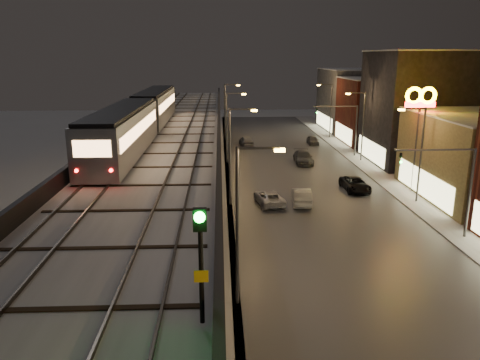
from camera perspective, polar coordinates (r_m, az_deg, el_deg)
name	(u,v)px	position (r m, az deg, el deg)	size (l,w,h in m)	color
road_surface	(309,191)	(48.38, 8.42, -1.39)	(17.00, 120.00, 0.06)	#46474D
sidewalk_right	(405,190)	(51.20, 19.48, -1.15)	(4.00, 120.00, 0.14)	#9FA1A8
under_viaduct_pavement	(177,193)	(47.73, -7.71, -1.59)	(11.00, 120.00, 0.06)	#9FA1A8
elevated_viaduct	(172,144)	(43.37, -8.33, 4.31)	(9.00, 100.00, 6.30)	black
viaduct_trackbed	(171,136)	(43.36, -8.36, 5.34)	(8.40, 100.00, 0.32)	#B2B7C1
viaduct_parapet_streetside	(219,131)	(43.09, -2.58, 6.04)	(0.30, 100.00, 1.10)	black
viaduct_parapet_far	(123,131)	(43.98, -14.05, 5.79)	(0.30, 100.00, 1.10)	black
building_d	(421,108)	(64.24, 21.20, 8.20)	(12.20, 13.20, 14.16)	black
building_e	(382,111)	(77.41, 16.98, 8.05)	(12.20, 12.20, 10.16)	#4D1D13
building_f	(357,100)	(90.62, 14.10, 9.48)	(12.20, 16.20, 11.16)	#48484A
streetlight_left_1	(242,216)	(25.01, 0.28, -4.36)	(2.57, 0.28, 9.00)	#38383A
streetlight_left_2	(233,150)	(42.41, -0.90, 3.70)	(2.57, 0.28, 9.00)	#38383A
streetlight_right_2	(419,148)	(46.17, 20.95, 3.63)	(2.56, 0.28, 9.00)	#38383A
streetlight_left_3	(229,122)	(60.16, -1.39, 7.04)	(2.57, 0.28, 9.00)	#38383A
streetlight_right_3	(361,122)	(62.87, 14.56, 6.91)	(2.56, 0.28, 9.00)	#38383A
streetlight_left_4	(226,107)	(78.02, -1.66, 8.85)	(2.57, 0.28, 9.00)	#38383A
streetlight_right_4	(329,107)	(80.13, 10.85, 8.76)	(2.56, 0.28, 9.00)	#38383A
traffic_light_rig_a	(456,182)	(38.02, 24.85, -0.17)	(6.10, 0.34, 7.00)	#38383A
traffic_light_rig_b	(348,124)	(65.57, 13.02, 6.67)	(6.10, 0.34, 7.00)	#38383A
subway_train	(142,116)	(43.08, -11.83, 7.64)	(2.78, 34.20, 3.31)	gray
rail_signal	(200,243)	(11.94, -4.85, -7.70)	(0.37, 0.44, 3.24)	black
car_near_white	(301,197)	(43.97, 7.50, -2.03)	(1.63, 4.67, 1.54)	#A2A2A2
car_mid_silver	(269,198)	(43.60, 3.57, -2.23)	(2.17, 4.71, 1.31)	#BAB9C2
car_far_white	(246,141)	(71.98, 0.77, 4.75)	(1.81, 4.49, 1.53)	gray
car_onc_dark	(355,185)	(49.25, 13.87, -0.58)	(2.30, 4.99, 1.39)	black
car_onc_white	(303,158)	(60.68, 7.72, 2.69)	(2.16, 5.32, 1.54)	#404349
car_onc_red	(313,141)	(74.10, 8.86, 4.78)	(1.55, 3.86, 1.32)	#4F5052
sign_mcdonalds	(420,106)	(49.40, 21.10, 8.37)	(3.14, 0.43, 10.59)	#38383A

